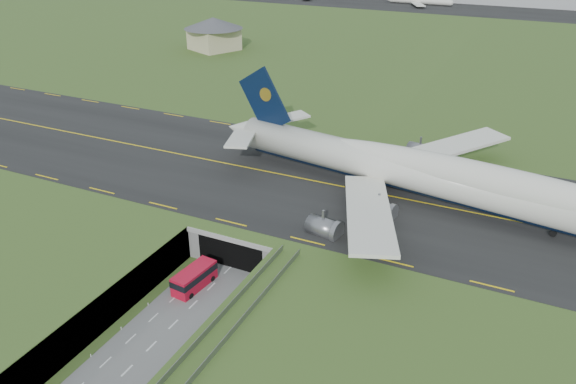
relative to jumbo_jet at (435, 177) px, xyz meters
The scene contains 9 objects.
ground 44.42m from the jumbo_jet, 128.85° to the right, with size 900.00×900.00×0.00m, color #3F5A24.
airfield_deck 43.74m from the jumbo_jet, 128.85° to the right, with size 800.00×800.00×6.00m, color gray.
trench_road 50.28m from the jumbo_jet, 123.34° to the right, with size 12.00×75.00×0.20m, color slate.
taxiway 27.45m from the jumbo_jet, behind, with size 800.00×44.00×0.18m, color black.
tunnel_portal 32.71m from the jumbo_jet, 148.16° to the right, with size 17.00×22.30×6.00m.
guideway 55.24m from the jumbo_jet, 106.86° to the right, with size 3.00×53.00×7.05m.
jumbo_jet is the anchor object (origin of this frame).
shuttle_tram 44.75m from the jumbo_jet, 132.02° to the right, with size 3.82×8.25×3.24m.
service_building 137.76m from the jumbo_jet, 138.37° to the left, with size 29.07×29.07×12.01m.
Camera 1 is at (41.82, -57.95, 52.63)m, focal length 35.00 mm.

